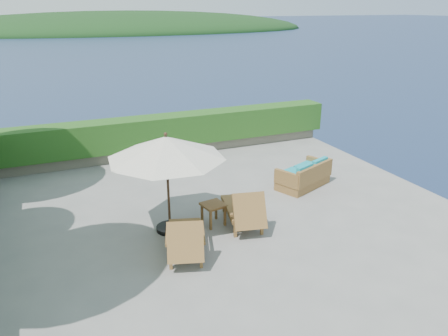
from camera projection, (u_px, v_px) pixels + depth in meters
name	position (u px, v px, depth m)	size (l,w,h in m)	color
ground	(226.00, 224.00, 10.32)	(12.00, 12.00, 0.00)	gray
foundation	(225.00, 279.00, 10.86)	(12.00, 12.00, 3.00)	#585046
ocean	(225.00, 327.00, 11.37)	(600.00, 600.00, 0.00)	#152344
offshore_island	(126.00, 31.00, 141.20)	(126.00, 57.60, 12.60)	black
planter_wall_far	(162.00, 149.00, 15.09)	(12.00, 0.60, 0.36)	#736B5C
hedge_far	(161.00, 131.00, 14.85)	(12.40, 0.90, 1.00)	#214C15
patio_umbrella	(166.00, 149.00, 9.36)	(3.27, 3.27, 2.34)	black
lounge_left	(185.00, 238.00, 8.90)	(1.18, 1.84, 0.99)	brown
lounge_right	(244.00, 209.00, 10.12)	(1.08, 1.88, 1.02)	brown
side_table	(213.00, 207.00, 10.17)	(0.58, 0.58, 0.53)	brown
wicker_loveseat	(305.00, 177.00, 12.34)	(1.83, 1.40, 0.80)	brown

